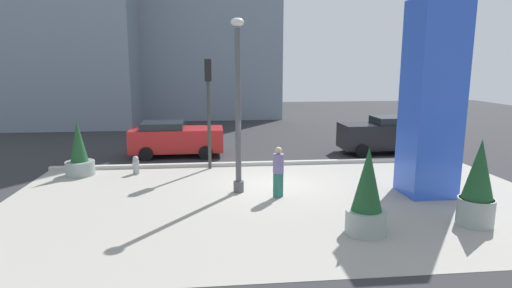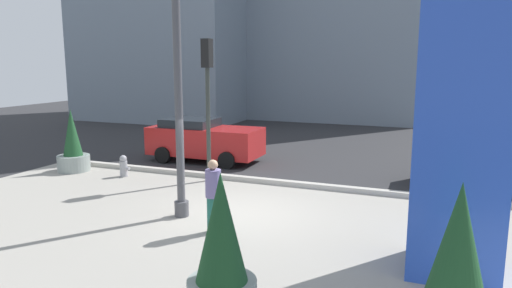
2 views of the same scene
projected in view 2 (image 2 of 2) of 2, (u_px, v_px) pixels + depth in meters
The scene contains 13 objects.
ground_plane at pixel (287, 178), 15.80m from camera, with size 60.00×60.00×0.00m, color #2D2D30.
plaza_pavement at pixel (203, 241), 10.32m from camera, with size 18.00×10.00×0.02m, color #9E998E.
curb_strip at pixel (279, 182), 14.99m from camera, with size 18.00×0.24×0.16m, color #B7B2A8.
lamp_post at pixel (179, 105), 11.46m from camera, with size 0.44×0.44×5.86m.
art_pillar_blue at pixel (464, 100), 8.28m from camera, with size 1.57×1.57×6.44m, color blue.
potted_plant_near_right at pixel (455, 281), 6.05m from camera, with size 0.98×0.98×2.43m.
potted_plant_by_pillar at pixel (73, 148), 16.72m from camera, with size 1.13×1.13×2.24m.
potted_plant_mid_plaza at pixel (221, 258), 7.00m from camera, with size 1.06×1.06×2.33m.
fire_hydrant at pixel (124, 166), 15.98m from camera, with size 0.36×0.26×0.75m.
traffic_light_corner at pixel (208, 87), 14.95m from camera, with size 0.28×0.42×4.60m.
car_passing_lane at pixel (204, 139), 18.43m from camera, with size 4.40×2.11×1.67m.
car_curb_east at pixel (490, 159), 14.36m from camera, with size 3.92×2.03×1.83m.
pedestrian_by_curb at pixel (213, 192), 10.67m from camera, with size 0.50×0.50×1.72m.
Camera 2 is at (4.69, -10.66, 3.91)m, focal length 32.92 mm.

